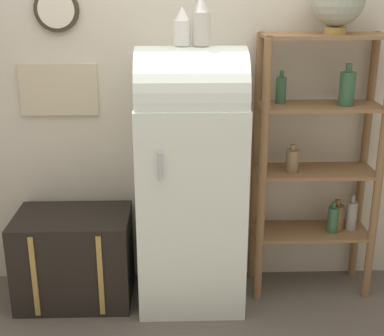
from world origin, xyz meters
The scene contains 7 objects.
ground_plane centered at (0.00, 0.00, 0.00)m, with size 12.00×12.00×0.00m, color #60564C.
wall_back centered at (0.00, 0.57, 1.35)m, with size 7.00×0.09×2.70m.
refrigerator centered at (0.00, 0.27, 0.83)m, with size 0.63×0.59×1.59m.
suitcase_trunk centered at (-0.73, 0.28, 0.29)m, with size 0.70×0.48×0.57m.
shelf_unit centered at (0.79, 0.36, 0.92)m, with size 0.75×0.33×1.64m.
vase_left centered at (-0.05, 0.27, 1.69)m, with size 0.09×0.09×0.21m.
vase_center centered at (0.06, 0.27, 1.72)m, with size 0.10×0.10×0.28m.
Camera 1 is at (-0.09, -2.74, 1.90)m, focal length 50.00 mm.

